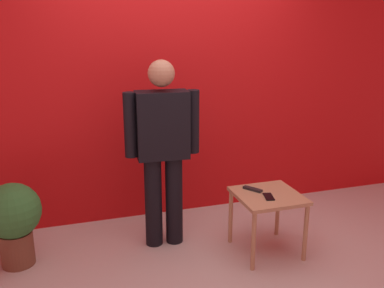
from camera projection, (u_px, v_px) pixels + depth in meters
name	position (u px, v px, depth m)	size (l,w,h in m)	color
ground_plane	(216.00, 275.00, 3.26)	(12.00, 12.00, 0.00)	#B7B2A8
back_wall_red	(171.00, 66.00, 4.03)	(5.98, 0.12, 2.98)	red
standing_person	(163.00, 145.00, 3.51)	(0.64, 0.24, 1.60)	black
side_table	(268.00, 203.00, 3.49)	(0.52, 0.52, 0.52)	tan
cell_phone	(269.00, 197.00, 3.40)	(0.07, 0.14, 0.01)	black
tv_remote	(253.00, 189.00, 3.55)	(0.04, 0.17, 0.02)	black
potted_plant	(13.00, 218.00, 3.30)	(0.44, 0.44, 0.69)	brown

